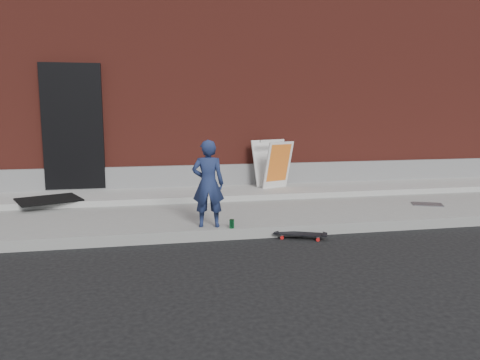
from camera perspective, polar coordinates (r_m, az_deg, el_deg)
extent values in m
plane|color=black|center=(6.31, 1.14, -7.21)|extent=(80.00, 80.00, 0.00)
cube|color=gray|center=(7.72, -1.27, -3.66)|extent=(20.00, 3.00, 0.15)
cube|color=gray|center=(8.56, -2.33, -1.56)|extent=(20.00, 1.20, 0.10)
cube|color=maroon|center=(13.01, -5.66, 12.12)|extent=(20.00, 8.00, 5.00)
cube|color=slate|center=(9.08, -2.91, 0.63)|extent=(20.00, 0.10, 0.40)
cube|color=black|center=(8.98, -19.69, 6.12)|extent=(1.05, 0.12, 2.25)
imported|color=#1C274E|center=(6.25, -3.91, -0.45)|extent=(0.47, 0.35, 1.18)
cylinder|color=red|center=(6.43, 9.54, -6.82)|extent=(0.05, 0.04, 0.05)
cylinder|color=red|center=(6.29, 9.48, -7.18)|extent=(0.05, 0.04, 0.05)
cylinder|color=red|center=(6.46, 5.31, -6.65)|extent=(0.05, 0.04, 0.05)
cylinder|color=red|center=(6.32, 5.16, -7.00)|extent=(0.05, 0.04, 0.05)
cube|color=#A2A2A7|center=(6.35, 9.52, -6.72)|extent=(0.10, 0.15, 0.02)
cube|color=#A2A2A7|center=(6.38, 5.24, -6.55)|extent=(0.10, 0.15, 0.02)
cube|color=black|center=(6.36, 7.37, -6.51)|extent=(0.70, 0.43, 0.01)
cube|color=silver|center=(8.69, 4.66, 1.82)|extent=(0.59, 0.41, 0.88)
cube|color=silver|center=(9.01, 3.17, 2.09)|extent=(0.59, 0.41, 0.88)
cube|color=yellow|center=(8.68, 4.74, 1.52)|extent=(0.48, 0.33, 0.70)
cube|color=silver|center=(8.81, 3.93, 4.79)|extent=(0.52, 0.23, 0.04)
cylinder|color=#167036|center=(6.26, -1.01, -5.36)|extent=(0.07, 0.07, 0.12)
cube|color=black|center=(8.21, -22.30, -2.23)|extent=(1.16, 1.06, 0.03)
cube|color=#5B5B61|center=(8.36, 21.88, -2.76)|extent=(0.56, 0.47, 0.01)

